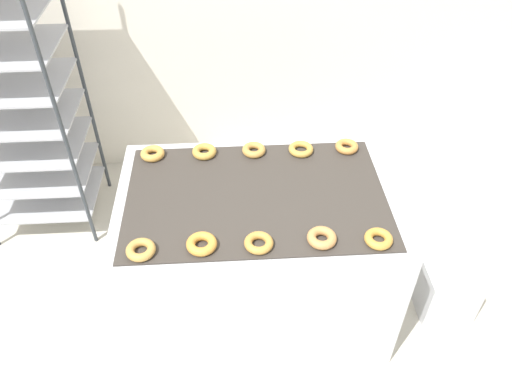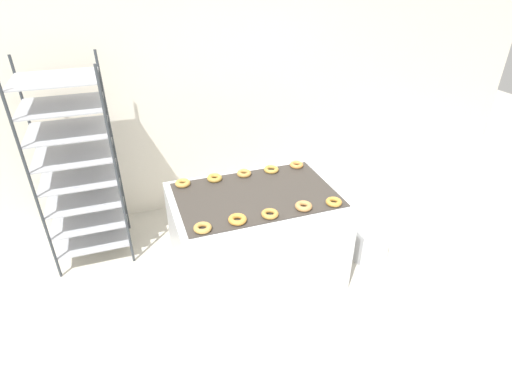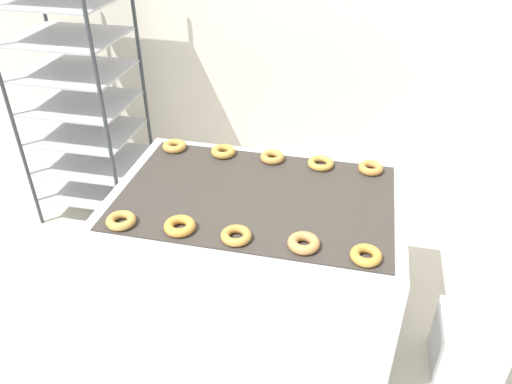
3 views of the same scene
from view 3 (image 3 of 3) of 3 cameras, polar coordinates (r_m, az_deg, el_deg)
wall_back at (r=3.41m, az=5.58°, el=20.84°), size 8.00×0.05×2.80m
fryer_machine at (r=2.60m, az=0.00°, el=-8.09°), size 1.37×0.93×0.83m
baking_rack_cart at (r=3.47m, az=-19.67°, el=11.19°), size 0.66×0.59×1.83m
glaze_bin at (r=2.75m, az=23.00°, el=-16.00°), size 0.30×0.32×0.33m
donut_near_leftmost at (r=2.23m, az=-15.18°, el=-3.17°), size 0.13×0.13×0.04m
donut_near_left at (r=2.14m, az=-8.71°, el=-3.87°), size 0.14×0.14×0.04m
donut_near_center at (r=2.07m, az=-2.28°, el=-5.00°), size 0.13×0.13×0.04m
donut_near_right at (r=2.03m, az=5.46°, el=-5.83°), size 0.13×0.13×0.04m
donut_near_rightmost at (r=2.02m, az=12.46°, el=-7.09°), size 0.13×0.13×0.04m
donut_far_leftmost at (r=2.75m, az=-9.31°, el=5.21°), size 0.13×0.13×0.04m
donut_far_left at (r=2.67m, az=-3.76°, el=4.65°), size 0.13×0.13×0.04m
donut_far_center at (r=2.61m, az=1.87°, el=4.02°), size 0.13×0.13×0.04m
donut_far_right at (r=2.58m, az=7.41°, el=3.27°), size 0.13×0.13×0.04m
donut_far_rightmost at (r=2.58m, az=12.97°, el=2.69°), size 0.12×0.12×0.04m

